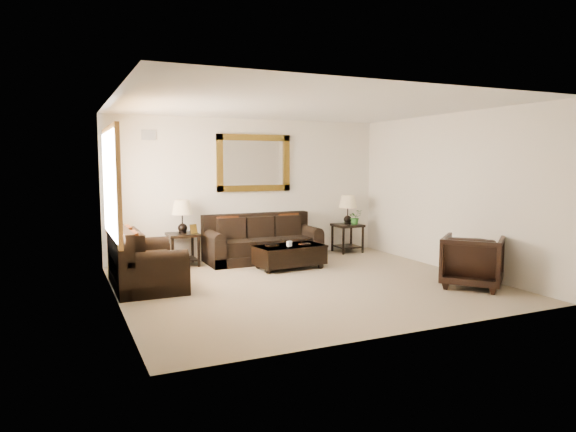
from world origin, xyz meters
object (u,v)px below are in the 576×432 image
armchair (473,259)px  end_table_left (182,223)px  sofa (262,244)px  end_table_right (348,215)px  loveseat (142,265)px  coffee_table (290,254)px

armchair → end_table_left: bearing=7.0°
sofa → end_table_right: bearing=3.4°
end_table_left → armchair: 4.94m
sofa → end_table_left: end_table_left is taller
loveseat → end_table_right: (4.36, 1.33, 0.44)m
sofa → armchair: (2.11, -3.25, 0.11)m
sofa → loveseat: bearing=-153.1°
coffee_table → armchair: armchair is taller
end_table_left → loveseat: bearing=-124.6°
end_table_right → coffee_table: (-1.79, -1.02, -0.52)m
end_table_left → end_table_right: 3.44m
end_table_right → armchair: size_ratio=1.37×
coffee_table → sofa: bearing=95.1°
loveseat → end_table_left: (0.92, 1.33, 0.44)m
end_table_right → sofa: bearing=-176.6°
coffee_table → armchair: (1.94, -2.35, 0.17)m
coffee_table → loveseat: bearing=-178.8°
loveseat → end_table_right: size_ratio=1.37×
sofa → loveseat: size_ratio=1.33×
end_table_left → coffee_table: size_ratio=0.94×
end_table_right → armchair: 3.39m
coffee_table → armchair: size_ratio=1.47×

